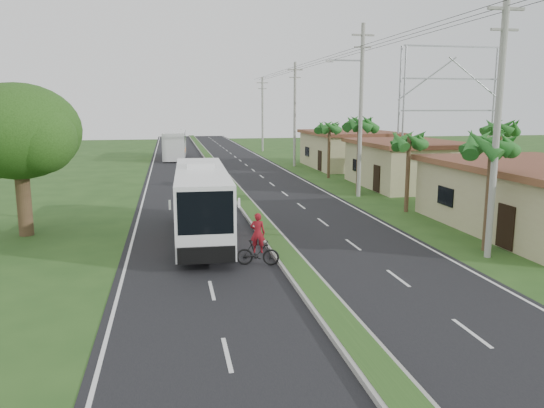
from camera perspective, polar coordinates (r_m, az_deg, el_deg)
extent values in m
plane|color=#26491A|center=(19.55, 3.89, -8.64)|extent=(180.00, 180.00, 0.00)
cube|color=black|center=(38.68, -3.69, 0.94)|extent=(14.00, 160.00, 0.02)
cube|color=gray|center=(38.67, -3.69, 1.06)|extent=(1.20, 160.00, 0.17)
cube|color=#26491A|center=(38.65, -3.69, 1.19)|extent=(0.95, 160.00, 0.02)
cube|color=silver|center=(38.43, -13.65, 0.58)|extent=(0.12, 160.00, 0.01)
cube|color=silver|center=(40.07, 5.86, 1.22)|extent=(0.12, 160.00, 0.01)
cube|color=tan|center=(30.74, 26.92, 0.35)|extent=(8.00, 12.00, 3.20)
cube|color=#55241E|center=(30.51, 27.19, 3.60)|extent=(8.60, 12.60, 0.32)
cube|color=tan|center=(44.31, 14.24, 4.02)|extent=(7.00, 10.00, 3.35)
cube|color=#55241E|center=(44.15, 14.35, 6.39)|extent=(7.60, 10.60, 0.32)
cube|color=tan|center=(57.22, 8.29, 5.69)|extent=(8.00, 11.00, 3.50)
cube|color=#55241E|center=(57.10, 8.35, 7.60)|extent=(8.60, 11.60, 0.32)
cylinder|color=#473321|center=(25.30, 22.25, 0.83)|extent=(0.26, 0.26, 5.00)
cylinder|color=#473321|center=(33.30, 14.38, 3.07)|extent=(0.26, 0.26, 4.60)
cylinder|color=#473321|center=(39.45, 9.28, 4.95)|extent=(0.26, 0.26, 5.40)
cylinder|color=#473321|center=(48.13, 6.14, 5.64)|extent=(0.26, 0.26, 4.80)
cylinder|color=#473321|center=(39.88, 23.16, 4.16)|extent=(0.26, 0.26, 5.20)
cylinder|color=#473321|center=(29.10, -25.16, 0.78)|extent=(0.70, 0.70, 4.00)
ellipsoid|color=#1D3F11|center=(28.79, -25.65, 7.07)|extent=(6.00, 6.00, 4.68)
sphere|color=#1D3F11|center=(27.55, -23.69, 6.49)|extent=(3.40, 3.40, 3.40)
cylinder|color=gray|center=(23.90, 23.05, 7.50)|extent=(0.28, 0.28, 11.00)
cube|color=gray|center=(24.19, 23.88, 18.67)|extent=(1.60, 0.12, 0.12)
cube|color=gray|center=(24.08, 23.73, 16.80)|extent=(1.20, 0.10, 0.10)
cylinder|color=gray|center=(38.24, 9.53, 9.73)|extent=(0.28, 0.28, 12.00)
cube|color=gray|center=(38.54, 9.77, 17.48)|extent=(1.60, 0.12, 0.12)
cube|color=gray|center=(38.44, 9.73, 16.30)|extent=(1.20, 0.10, 0.10)
cube|color=gray|center=(37.96, 7.93, 15.06)|extent=(2.40, 0.10, 0.10)
cylinder|color=gray|center=(57.42, 2.46, 9.55)|extent=(0.28, 0.28, 11.00)
cube|color=gray|center=(57.54, 2.50, 14.24)|extent=(1.60, 0.12, 0.12)
cube|color=gray|center=(57.49, 2.50, 13.44)|extent=(1.20, 0.10, 0.10)
cylinder|color=gray|center=(77.01, -1.03, 9.60)|extent=(0.28, 0.28, 10.50)
cube|color=gray|center=(77.08, -1.04, 12.91)|extent=(1.60, 0.12, 0.12)
cube|color=gray|center=(77.05, -1.04, 12.31)|extent=(1.20, 0.10, 0.10)
cylinder|color=gray|center=(52.12, 13.96, 9.72)|extent=(0.18, 0.18, 12.00)
cylinder|color=gray|center=(57.03, 23.24, 9.23)|extent=(0.18, 0.18, 12.00)
cylinder|color=gray|center=(53.03, 13.50, 9.74)|extent=(0.18, 0.18, 12.00)
cylinder|color=gray|center=(57.87, 22.68, 9.27)|extent=(0.18, 0.18, 12.00)
cube|color=gray|center=(54.84, 18.55, 9.51)|extent=(10.00, 0.14, 0.14)
cube|color=gray|center=(54.90, 18.74, 12.64)|extent=(10.00, 0.14, 0.14)
cube|color=gray|center=(55.13, 18.93, 15.75)|extent=(10.00, 0.14, 0.14)
cube|color=white|center=(25.93, -7.59, 0.44)|extent=(2.74, 11.45, 2.99)
cube|color=black|center=(26.39, -7.66, 2.06)|extent=(2.72, 9.18, 1.19)
cube|color=black|center=(20.32, -7.17, -0.95)|extent=(2.14, 0.21, 1.67)
cube|color=#B4130F|center=(24.93, -7.48, -1.36)|extent=(2.58, 5.01, 0.52)
cube|color=#FFB115|center=(26.37, -7.56, -1.24)|extent=(2.51, 2.92, 0.24)
cube|color=white|center=(26.84, -7.74, 4.28)|extent=(1.40, 2.32, 0.27)
cylinder|color=black|center=(22.72, -9.95, -4.74)|extent=(0.34, 1.00, 0.99)
cylinder|color=black|center=(22.78, -4.54, -4.58)|extent=(0.34, 1.00, 0.99)
cylinder|color=black|center=(29.18, -9.79, -1.36)|extent=(0.34, 1.00, 0.99)
cylinder|color=black|center=(29.22, -5.59, -1.23)|extent=(0.34, 1.00, 0.99)
cube|color=silver|center=(67.45, -10.40, 6.34)|extent=(3.07, 11.68, 3.22)
cube|color=black|center=(67.89, -10.41, 7.19)|extent=(2.97, 8.67, 1.10)
cube|color=orange|center=(66.49, -10.41, 5.76)|extent=(2.83, 5.65, 0.35)
cylinder|color=black|center=(62.84, -11.52, 4.84)|extent=(0.35, 0.98, 0.97)
cylinder|color=black|center=(62.75, -9.50, 4.90)|extent=(0.35, 0.98, 0.97)
cylinder|color=black|center=(71.85, -11.13, 5.54)|extent=(0.35, 0.98, 0.97)
cylinder|color=black|center=(71.78, -9.35, 5.59)|extent=(0.35, 0.98, 0.97)
imported|color=black|center=(21.60, -1.54, -5.30)|extent=(1.82, 0.91, 1.05)
imported|color=maroon|center=(21.38, -1.55, -3.12)|extent=(0.68, 0.53, 1.64)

